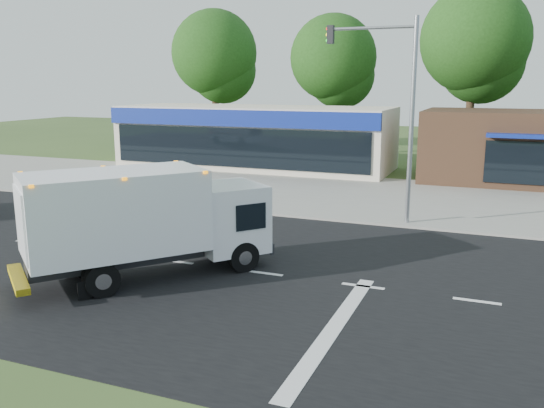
# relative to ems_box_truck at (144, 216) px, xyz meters

# --- Properties ---
(ground) EXTENTS (120.00, 120.00, 0.00)m
(ground) POSITION_rel_ems_box_truck_xyz_m (3.06, 1.58, -1.84)
(ground) COLOR #385123
(ground) RESTS_ON ground
(road_asphalt) EXTENTS (60.00, 14.00, 0.02)m
(road_asphalt) POSITION_rel_ems_box_truck_xyz_m (3.06, 1.58, -1.84)
(road_asphalt) COLOR black
(road_asphalt) RESTS_ON ground
(sidewalk) EXTENTS (60.00, 2.40, 0.12)m
(sidewalk) POSITION_rel_ems_box_truck_xyz_m (3.06, 9.78, -1.78)
(sidewalk) COLOR gray
(sidewalk) RESTS_ON ground
(parking_apron) EXTENTS (60.00, 9.00, 0.02)m
(parking_apron) POSITION_rel_ems_box_truck_xyz_m (3.06, 15.58, -1.83)
(parking_apron) COLOR gray
(parking_apron) RESTS_ON ground
(lane_markings) EXTENTS (55.20, 7.00, 0.01)m
(lane_markings) POSITION_rel_ems_box_truck_xyz_m (4.41, 0.23, -1.82)
(lane_markings) COLOR silver
(lane_markings) RESTS_ON road_asphalt
(ems_box_truck) EXTENTS (6.26, 6.99, 3.19)m
(ems_box_truck) POSITION_rel_ems_box_truck_xyz_m (0.00, 0.00, 0.00)
(ems_box_truck) COLOR black
(ems_box_truck) RESTS_ON ground
(emergency_worker) EXTENTS (0.76, 0.64, 1.90)m
(emergency_worker) POSITION_rel_ems_box_truck_xyz_m (-3.32, 1.22, -0.91)
(emergency_worker) COLOR tan
(emergency_worker) RESTS_ON ground
(retail_strip_mall) EXTENTS (18.00, 6.20, 4.00)m
(retail_strip_mall) POSITION_rel_ems_box_truck_xyz_m (-5.94, 21.51, 0.17)
(retail_strip_mall) COLOR beige
(retail_strip_mall) RESTS_ON ground
(brown_storefront) EXTENTS (10.00, 6.70, 4.00)m
(brown_storefront) POSITION_rel_ems_box_truck_xyz_m (10.06, 21.56, 0.16)
(brown_storefront) COLOR #382316
(brown_storefront) RESTS_ON ground
(traffic_signal_pole) EXTENTS (3.51, 0.25, 8.00)m
(traffic_signal_pole) POSITION_rel_ems_box_truck_xyz_m (5.41, 9.18, 3.08)
(traffic_signal_pole) COLOR gray
(traffic_signal_pole) RESTS_ON ground
(background_trees) EXTENTS (36.77, 7.39, 12.10)m
(background_trees) POSITION_rel_ems_box_truck_xyz_m (2.21, 29.74, 5.54)
(background_trees) COLOR #332114
(background_trees) RESTS_ON ground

